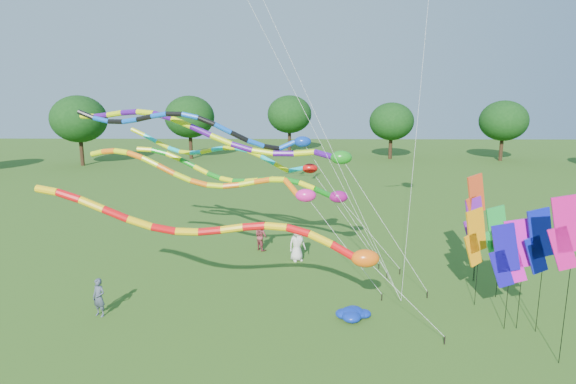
{
  "coord_description": "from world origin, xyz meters",
  "views": [
    {
      "loc": [
        -1.84,
        -14.65,
        8.69
      ],
      "look_at": [
        -2.18,
        4.39,
        4.8
      ],
      "focal_mm": 30.0,
      "sensor_mm": 36.0,
      "label": 1
    }
  ],
  "objects_px": {
    "tube_kite_orange": "(225,179)",
    "person_a": "(297,244)",
    "person_b": "(99,297)",
    "tube_kite_red": "(243,233)",
    "blue_nylon_heap": "(353,312)",
    "person_c": "(261,236)"
  },
  "relations": [
    {
      "from": "tube_kite_orange",
      "to": "person_a",
      "type": "height_order",
      "value": "tube_kite_orange"
    },
    {
      "from": "tube_kite_orange",
      "to": "person_b",
      "type": "bearing_deg",
      "value": -133.74
    },
    {
      "from": "tube_kite_red",
      "to": "tube_kite_orange",
      "type": "height_order",
      "value": "tube_kite_orange"
    },
    {
      "from": "blue_nylon_heap",
      "to": "tube_kite_orange",
      "type": "bearing_deg",
      "value": 150.91
    },
    {
      "from": "tube_kite_red",
      "to": "blue_nylon_heap",
      "type": "height_order",
      "value": "tube_kite_red"
    },
    {
      "from": "tube_kite_orange",
      "to": "blue_nylon_heap",
      "type": "height_order",
      "value": "tube_kite_orange"
    },
    {
      "from": "blue_nylon_heap",
      "to": "person_b",
      "type": "distance_m",
      "value": 10.1
    },
    {
      "from": "person_b",
      "to": "tube_kite_orange",
      "type": "bearing_deg",
      "value": 55.61
    },
    {
      "from": "tube_kite_red",
      "to": "tube_kite_orange",
      "type": "distance_m",
      "value": 4.47
    },
    {
      "from": "tube_kite_orange",
      "to": "person_b",
      "type": "height_order",
      "value": "tube_kite_orange"
    },
    {
      "from": "tube_kite_orange",
      "to": "person_a",
      "type": "bearing_deg",
      "value": 60.24
    },
    {
      "from": "tube_kite_red",
      "to": "person_b",
      "type": "distance_m",
      "value": 6.67
    },
    {
      "from": "tube_kite_red",
      "to": "person_b",
      "type": "height_order",
      "value": "tube_kite_red"
    },
    {
      "from": "tube_kite_red",
      "to": "person_a",
      "type": "relative_size",
      "value": 7.82
    },
    {
      "from": "person_c",
      "to": "tube_kite_orange",
      "type": "bearing_deg",
      "value": 126.55
    },
    {
      "from": "blue_nylon_heap",
      "to": "person_a",
      "type": "relative_size",
      "value": 0.71
    },
    {
      "from": "tube_kite_red",
      "to": "blue_nylon_heap",
      "type": "distance_m",
      "value": 5.63
    },
    {
      "from": "tube_kite_red",
      "to": "person_b",
      "type": "xyz_separation_m",
      "value": [
        -5.88,
        0.99,
        -2.98
      ]
    },
    {
      "from": "person_c",
      "to": "person_b",
      "type": "bearing_deg",
      "value": 104.02
    },
    {
      "from": "person_a",
      "to": "person_b",
      "type": "relative_size",
      "value": 1.2
    },
    {
      "from": "person_a",
      "to": "person_c",
      "type": "distance_m",
      "value": 2.69
    },
    {
      "from": "tube_kite_orange",
      "to": "person_c",
      "type": "bearing_deg",
      "value": 90.25
    }
  ]
}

